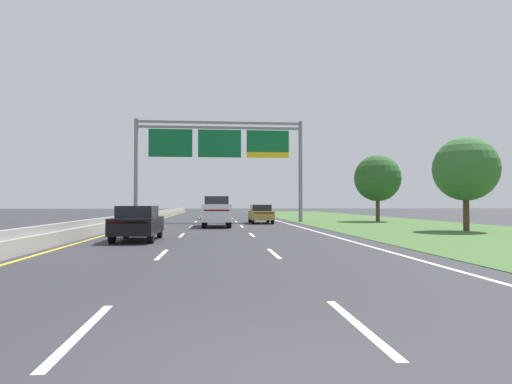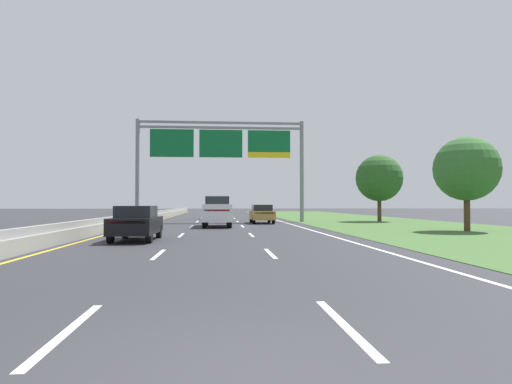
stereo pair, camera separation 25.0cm
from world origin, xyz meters
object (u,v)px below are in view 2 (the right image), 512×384
car_black_left_lane_sedan (137,222)px  car_gold_right_lane_sedan (262,214)px  roadside_tree_mid (379,178)px  car_darkgreen_centre_lane_suv (216,209)px  roadside_tree_near (466,169)px  pickup_truck_white (217,212)px  overhead_sign_gantry (221,149)px

car_black_left_lane_sedan → car_gold_right_lane_sedan: (7.34, 17.31, 0.00)m
car_gold_right_lane_sedan → roadside_tree_mid: roadside_tree_mid is taller
car_darkgreen_centre_lane_suv → roadside_tree_near: size_ratio=0.83×
pickup_truck_white → roadside_tree_mid: size_ratio=0.87×
car_darkgreen_centre_lane_suv → car_black_left_lane_sedan: bearing=173.6°
pickup_truck_white → car_black_left_lane_sedan: size_ratio=1.23×
roadside_tree_near → car_darkgreen_centre_lane_suv: bearing=122.2°
overhead_sign_gantry → roadside_tree_near: bearing=-44.7°
roadside_tree_mid → overhead_sign_gantry: bearing=-179.1°
roadside_tree_near → roadside_tree_mid: (-0.05, 14.76, 0.26)m
car_darkgreen_centre_lane_suv → roadside_tree_near: bearing=-147.6°
overhead_sign_gantry → roadside_tree_mid: bearing=0.9°
pickup_truck_white → car_black_left_lane_sedan: (-3.60, -11.98, -0.26)m
overhead_sign_gantry → car_darkgreen_centre_lane_suv: size_ratio=3.20×
overhead_sign_gantry → pickup_truck_white: (-0.29, -7.75, -5.48)m
overhead_sign_gantry → car_black_left_lane_sedan: (-3.89, -19.73, -5.73)m
overhead_sign_gantry → roadside_tree_near: size_ratio=2.64×
pickup_truck_white → car_darkgreen_centre_lane_suv: pickup_truck_white is taller
pickup_truck_white → car_black_left_lane_sedan: 12.51m
overhead_sign_gantry → roadside_tree_mid: overhead_sign_gantry is taller
pickup_truck_white → overhead_sign_gantry: bearing=-2.0°
pickup_truck_white → roadside_tree_near: (14.98, -6.76, 2.68)m
car_gold_right_lane_sedan → overhead_sign_gantry: bearing=54.6°
roadside_tree_near → roadside_tree_mid: roadside_tree_mid is taller
pickup_truck_white → roadside_tree_mid: 17.18m
pickup_truck_white → roadside_tree_near: bearing=-114.2°
car_darkgreen_centre_lane_suv → roadside_tree_near: roadside_tree_near is taller
pickup_truck_white → car_darkgreen_centre_lane_suv: 17.38m
overhead_sign_gantry → car_darkgreen_centre_lane_suv: bearing=92.9°
overhead_sign_gantry → car_darkgreen_centre_lane_suv: (-0.49, 9.63, -5.45)m
overhead_sign_gantry → car_gold_right_lane_sedan: (3.45, -2.42, -5.73)m
overhead_sign_gantry → roadside_tree_near: (14.69, -14.52, -2.79)m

